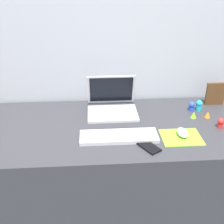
# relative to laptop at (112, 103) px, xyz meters

# --- Properties ---
(ground_plane) EXTENTS (6.00, 6.00, 0.00)m
(ground_plane) POSITION_rel_laptop_xyz_m (-0.02, -0.20, -0.79)
(ground_plane) COLOR #474C56
(back_wall) EXTENTS (2.97, 0.05, 1.39)m
(back_wall) POSITION_rel_laptop_xyz_m (-0.02, 0.19, -0.10)
(back_wall) COLOR #B2B7C1
(back_wall) RESTS_ON ground_plane
(desk) EXTENTS (1.77, 0.70, 0.74)m
(desk) POSITION_rel_laptop_xyz_m (-0.02, -0.20, -0.42)
(desk) COLOR #38383D
(desk) RESTS_ON ground_plane
(laptop) EXTENTS (0.30, 0.26, 0.21)m
(laptop) POSITION_rel_laptop_xyz_m (0.00, 0.00, 0.00)
(laptop) COLOR silver
(laptop) RESTS_ON desk
(keyboard) EXTENTS (0.41, 0.13, 0.02)m
(keyboard) POSITION_rel_laptop_xyz_m (0.01, -0.32, -0.04)
(keyboard) COLOR silver
(keyboard) RESTS_ON desk
(mousepad) EXTENTS (0.21, 0.17, 0.00)m
(mousepad) POSITION_rel_laptop_xyz_m (0.34, -0.34, -0.05)
(mousepad) COLOR #8CDB33
(mousepad) RESTS_ON desk
(mouse) EXTENTS (0.06, 0.10, 0.03)m
(mouse) POSITION_rel_laptop_xyz_m (0.35, -0.33, -0.03)
(mouse) COLOR silver
(mouse) RESTS_ON mousepad
(cell_phone) EXTENTS (0.12, 0.14, 0.01)m
(cell_phone) POSITION_rel_laptop_xyz_m (0.15, -0.42, -0.05)
(cell_phone) COLOR black
(cell_phone) RESTS_ON desk
(picture_frame) EXTENTS (0.12, 0.02, 0.15)m
(picture_frame) POSITION_rel_laptop_xyz_m (0.67, 0.04, 0.02)
(picture_frame) COLOR brown
(picture_frame) RESTS_ON desk
(toy_figurine_red) EXTENTS (0.04, 0.04, 0.06)m
(toy_figurine_red) POSITION_rel_laptop_xyz_m (0.59, -0.25, -0.02)
(toy_figurine_red) COLOR red
(toy_figurine_red) RESTS_ON desk
(toy_figurine_lime) EXTENTS (0.03, 0.03, 0.04)m
(toy_figurine_lime) POSITION_rel_laptop_xyz_m (0.48, -0.13, -0.03)
(toy_figurine_lime) COLOR #8CDB33
(toy_figurine_lime) RESTS_ON desk
(toy_figurine_orange) EXTENTS (0.03, 0.03, 0.04)m
(toy_figurine_orange) POSITION_rel_laptop_xyz_m (0.56, -0.13, -0.03)
(toy_figurine_orange) COLOR orange
(toy_figurine_orange) RESTS_ON desk
(toy_figurine_blue) EXTENTS (0.04, 0.04, 0.06)m
(toy_figurine_blue) POSITION_rel_laptop_xyz_m (0.49, -0.04, -0.02)
(toy_figurine_blue) COLOR blue
(toy_figurine_blue) RESTS_ON desk
(toy_figurine_cyan) EXTENTS (0.04, 0.04, 0.07)m
(toy_figurine_cyan) POSITION_rel_laptop_xyz_m (0.54, -0.04, -0.02)
(toy_figurine_cyan) COLOR #28B7CC
(toy_figurine_cyan) RESTS_ON desk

